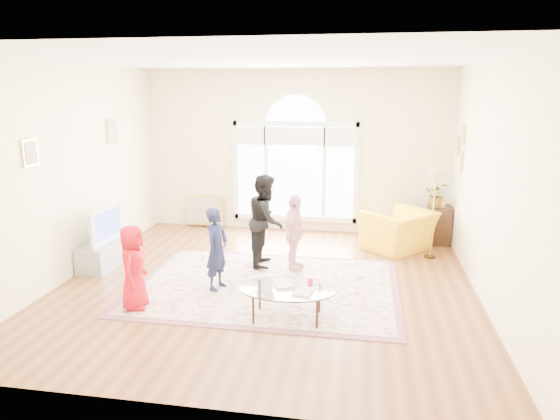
% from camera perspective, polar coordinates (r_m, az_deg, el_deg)
% --- Properties ---
extents(ground, '(6.00, 6.00, 0.00)m').
position_cam_1_polar(ground, '(7.48, -1.55, -8.45)').
color(ground, brown).
rests_on(ground, ground).
extents(room_shell, '(6.00, 6.00, 6.00)m').
position_cam_1_polar(room_shell, '(9.80, 1.68, 6.37)').
color(room_shell, '#FEF1C3').
rests_on(room_shell, ground).
extents(area_rug, '(3.60, 2.60, 0.02)m').
position_cam_1_polar(area_rug, '(7.38, -1.54, -8.66)').
color(area_rug, beige).
rests_on(area_rug, ground).
extents(rug_border, '(3.80, 2.80, 0.01)m').
position_cam_1_polar(rug_border, '(7.38, -1.54, -8.69)').
color(rug_border, '#7D4856').
rests_on(rug_border, ground).
extents(tv_console, '(0.45, 1.00, 0.42)m').
position_cam_1_polar(tv_console, '(8.60, -19.49, -4.76)').
color(tv_console, gray).
rests_on(tv_console, ground).
extents(television, '(0.16, 0.99, 0.57)m').
position_cam_1_polar(television, '(8.46, -19.71, -1.59)').
color(television, black).
rests_on(television, tv_console).
extents(coffee_table, '(1.24, 0.81, 0.54)m').
position_cam_1_polar(coffee_table, '(6.24, 0.83, -9.08)').
color(coffee_table, silver).
rests_on(coffee_table, ground).
extents(armchair, '(1.45, 1.46, 0.71)m').
position_cam_1_polar(armchair, '(9.14, 13.44, -2.31)').
color(armchair, yellow).
rests_on(armchair, ground).
extents(side_cabinet, '(0.40, 0.50, 0.70)m').
position_cam_1_polar(side_cabinet, '(9.78, 17.70, -1.58)').
color(side_cabinet, black).
rests_on(side_cabinet, ground).
extents(floor_lamp, '(0.27, 0.27, 1.51)m').
position_cam_1_polar(floor_lamp, '(8.66, 17.31, 2.87)').
color(floor_lamp, black).
rests_on(floor_lamp, ground).
extents(plant_pedestal, '(0.20, 0.20, 0.70)m').
position_cam_1_polar(plant_pedestal, '(9.69, 17.30, -1.69)').
color(plant_pedestal, white).
rests_on(plant_pedestal, ground).
extents(potted_plant, '(0.49, 0.45, 0.47)m').
position_cam_1_polar(potted_plant, '(9.56, 17.55, 1.68)').
color(potted_plant, '#33722D').
rests_on(potted_plant, plant_pedestal).
extents(leaning_picture, '(0.80, 0.14, 0.62)m').
position_cam_1_polar(leaning_picture, '(10.60, -8.48, -1.87)').
color(leaning_picture, tan).
rests_on(leaning_picture, ground).
extents(child_red, '(0.44, 0.60, 1.12)m').
position_cam_1_polar(child_red, '(6.75, -16.41, -6.26)').
color(child_red, red).
rests_on(child_red, area_rug).
extents(child_navy, '(0.38, 0.49, 1.19)m').
position_cam_1_polar(child_navy, '(7.13, -7.23, -4.43)').
color(child_navy, '#151A37').
rests_on(child_navy, area_rug).
extents(child_black, '(0.61, 0.76, 1.49)m').
position_cam_1_polar(child_black, '(8.01, -1.61, -1.17)').
color(child_black, black).
rests_on(child_black, area_rug).
extents(child_pink, '(0.39, 0.74, 1.21)m').
position_cam_1_polar(child_pink, '(7.82, 1.64, -2.61)').
color(child_pink, '#F3ACB8').
rests_on(child_pink, area_rug).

